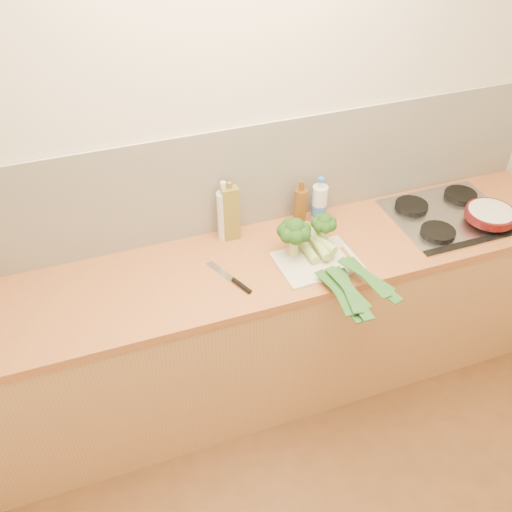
{
  "coord_description": "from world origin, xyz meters",
  "views": [
    {
      "loc": [
        -0.71,
        -0.71,
        2.6
      ],
      "look_at": [
        -0.07,
        1.1,
        1.02
      ],
      "focal_mm": 40.0,
      "sensor_mm": 36.0,
      "label": 1
    }
  ],
  "objects_px": {
    "chopping_board": "(317,261)",
    "skillet": "(491,214)",
    "gas_hob": "(450,215)",
    "chefs_knife": "(236,282)"
  },
  "relations": [
    {
      "from": "chefs_knife",
      "to": "skillet",
      "type": "distance_m",
      "value": 1.34
    },
    {
      "from": "chopping_board",
      "to": "skillet",
      "type": "relative_size",
      "value": 1.03
    },
    {
      "from": "skillet",
      "to": "chopping_board",
      "type": "bearing_deg",
      "value": -165.36
    },
    {
      "from": "chopping_board",
      "to": "skillet",
      "type": "bearing_deg",
      "value": -3.67
    },
    {
      "from": "gas_hob",
      "to": "skillet",
      "type": "height_order",
      "value": "skillet"
    },
    {
      "from": "chopping_board",
      "to": "gas_hob",
      "type": "bearing_deg",
      "value": 4.29
    },
    {
      "from": "gas_hob",
      "to": "chefs_knife",
      "type": "relative_size",
      "value": 2.12
    },
    {
      "from": "gas_hob",
      "to": "skillet",
      "type": "bearing_deg",
      "value": -36.49
    },
    {
      "from": "gas_hob",
      "to": "skillet",
      "type": "xyz_separation_m",
      "value": [
        0.15,
        -0.11,
        0.05
      ]
    },
    {
      "from": "gas_hob",
      "to": "chopping_board",
      "type": "relative_size",
      "value": 1.58
    }
  ]
}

